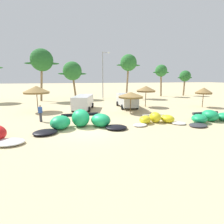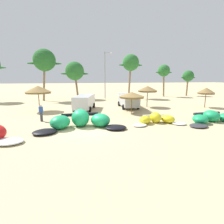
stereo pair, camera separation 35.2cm
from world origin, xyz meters
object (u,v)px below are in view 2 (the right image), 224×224
Objects in this scene: beach_umbrella_middle at (132,95)px; palm_center_right at (164,71)px; beach_umbrella_near_van at (38,90)px; kite_left_of_center at (157,119)px; parked_car_second at (85,101)px; palm_left at (44,61)px; lamppost_west_center at (106,73)px; person_near_kites at (41,113)px; kite_left at (81,121)px; beach_umbrella_near_palms at (148,89)px; beach_umbrella_outermost at (206,91)px; parked_van at (128,100)px; palm_center_left at (131,63)px; kite_center at (214,118)px; palm_right_of_gap at (188,76)px; palm_left_of_gap at (75,71)px.

beach_umbrella_middle is 21.20m from palm_center_right.
kite_left_of_center is at bearing -37.34° from beach_umbrella_near_van.
kite_left_of_center is 5.56m from beach_umbrella_middle.
parked_car_second is at bearing 146.85° from beach_umbrella_middle.
palm_left reaches higher than kite_left_of_center.
person_near_kites is at bearing -118.41° from lamppost_west_center.
palm_center_right is (19.15, 21.57, 4.96)m from kite_left.
beach_umbrella_near_palms is 1.07× the size of beach_umbrella_outermost.
palm_center_right is at bearing 51.74° from beach_umbrella_middle.
parked_car_second is at bearing -176.55° from parked_van.
palm_center_left reaches higher than beach_umbrella_near_palms.
beach_umbrella_outermost reaches higher than kite_left.
kite_left is 21.05m from palm_left.
person_near_kites is (-3.56, 2.98, 0.25)m from kite_left.
kite_center is 9.36m from beach_umbrella_outermost.
beach_umbrella_near_palms is 3.16m from parked_van.
beach_umbrella_middle is at bearing -17.96° from beach_umbrella_near_van.
palm_center_right reaches higher than kite_left_of_center.
beach_umbrella_outermost is (5.30, 7.48, 1.91)m from kite_center.
parked_van is 0.59× the size of lamppost_west_center.
beach_umbrella_near_palms is at bearing 0.17° from beach_umbrella_near_van.
person_near_kites reaches higher than kite_center.
palm_center_left is 1.51× the size of palm_right_of_gap.
parked_car_second is (-6.04, -0.36, -0.00)m from parked_van.
kite_left is 24.02m from palm_center_left.
person_near_kites is at bearing 140.05° from kite_left.
palm_right_of_gap is at bearing 34.83° from parked_van.
palm_left_of_gap is (-0.87, 12.65, 4.26)m from parked_car_second.
palm_right_of_gap is at bearing 2.31° from palm_center_right.
kite_center is at bearing -107.12° from palm_center_right.
beach_umbrella_near_van is 11.42m from beach_umbrella_middle.
palm_center_left is (15.77, 11.65, 4.31)m from beach_umbrella_near_van.
lamppost_west_center is at bearing 105.99° from kite_center.
lamppost_west_center is (5.08, 12.08, 3.96)m from parked_car_second.
beach_umbrella_outermost is 1.71× the size of person_near_kites.
palm_center_left is at bearing -173.98° from palm_right_of_gap.
beach_umbrella_middle is at bearing -89.32° from lamppost_west_center.
parked_car_second is at bearing 139.77° from kite_center.
beach_umbrella_near_palms is (3.56, 3.56, 0.44)m from beach_umbrella_middle.
kite_center is at bearing -75.75° from beach_umbrella_near_palms.
kite_center is at bearing -74.01° from lamppost_west_center.
palm_left_of_gap is at bearing 19.96° from palm_left.
beach_umbrella_outermost is 15.47m from palm_center_right.
palm_left reaches higher than palm_left_of_gap.
palm_left is at bearing -173.32° from lamppost_west_center.
lamppost_west_center reaches higher than beach_umbrella_near_palms.
palm_left is at bearing 95.47° from person_near_kites.
person_near_kites is (-13.31, -5.72, -1.74)m from beach_umbrella_near_palms.
palm_left_of_gap is at bearing 119.35° from parked_van.
kite_left_of_center is 9.53m from beach_umbrella_near_palms.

